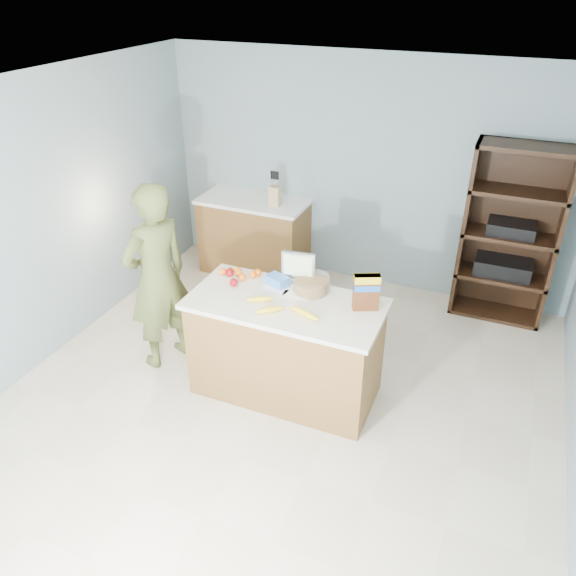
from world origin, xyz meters
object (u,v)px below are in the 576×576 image
at_px(cereal_box, 366,290).
at_px(shelving_unit, 509,237).
at_px(counter_peninsula, 286,351).
at_px(tv, 298,266).
at_px(person, 157,278).

bearing_deg(cereal_box, shelving_unit, 63.74).
distance_m(counter_peninsula, tv, 0.72).
xyz_separation_m(shelving_unit, tv, (-1.57, -1.73, 0.19)).
bearing_deg(shelving_unit, person, -143.40).
distance_m(shelving_unit, person, 3.44).
bearing_deg(cereal_box, tv, 164.28).
bearing_deg(person, shelving_unit, 147.90).
xyz_separation_m(tv, cereal_box, (0.63, -0.18, 0.01)).
bearing_deg(shelving_unit, tv, -132.20).
height_order(shelving_unit, tv, shelving_unit).
distance_m(counter_peninsula, shelving_unit, 2.61).
xyz_separation_m(counter_peninsula, cereal_box, (0.61, 0.14, 0.66)).
height_order(shelving_unit, cereal_box, shelving_unit).
xyz_separation_m(counter_peninsula, shelving_unit, (1.55, 2.05, 0.45)).
distance_m(person, cereal_box, 1.84).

